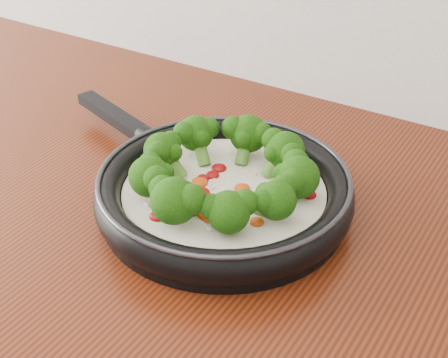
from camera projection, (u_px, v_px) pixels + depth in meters
The scene contains 1 object.
skillet at pixel (223, 188), 0.82m from camera, with size 0.55×0.42×0.10m.
Camera 1 is at (0.44, 0.54, 1.39)m, focal length 51.11 mm.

